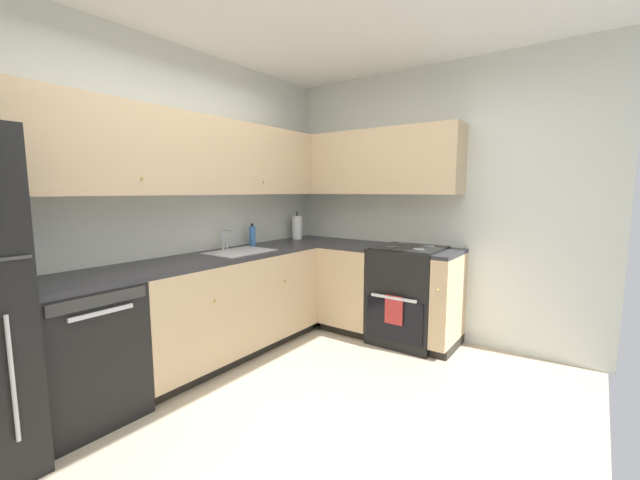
% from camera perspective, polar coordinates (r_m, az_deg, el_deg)
% --- Properties ---
extents(ground_plane, '(3.91, 3.06, 0.02)m').
position_cam_1_polar(ground_plane, '(2.70, -1.53, -25.66)').
color(ground_plane, '#BCAD93').
extents(wall_back, '(4.01, 0.05, 2.65)m').
position_cam_1_polar(wall_back, '(3.44, -22.70, 4.47)').
color(wall_back, silver).
rests_on(wall_back, ground_plane).
extents(wall_right, '(0.05, 3.16, 2.65)m').
position_cam_1_polar(wall_right, '(4.03, 15.79, 5.07)').
color(wall_right, silver).
rests_on(wall_right, ground_plane).
extents(dishwasher, '(0.60, 0.63, 0.88)m').
position_cam_1_polar(dishwasher, '(2.98, -31.64, -13.83)').
color(dishwasher, black).
rests_on(dishwasher, ground_plane).
extents(lower_cabinets_back, '(1.83, 0.62, 0.88)m').
position_cam_1_polar(lower_cabinets_back, '(3.59, -13.19, -9.38)').
color(lower_cabinets_back, tan).
rests_on(lower_cabinets_back, ground_plane).
extents(countertop_back, '(3.03, 0.60, 0.03)m').
position_cam_1_polar(countertop_back, '(3.48, -13.41, -2.23)').
color(countertop_back, '#2D2D33').
rests_on(countertop_back, lower_cabinets_back).
extents(lower_cabinets_right, '(0.62, 1.33, 0.88)m').
position_cam_1_polar(lower_cabinets_right, '(4.04, 7.79, -7.38)').
color(lower_cabinets_right, tan).
rests_on(lower_cabinets_right, ground_plane).
extents(countertop_right, '(0.60, 1.33, 0.03)m').
position_cam_1_polar(countertop_right, '(3.95, 7.88, -1.00)').
color(countertop_right, '#2D2D33').
rests_on(countertop_right, lower_cabinets_right).
extents(oven_range, '(0.68, 0.62, 1.06)m').
position_cam_1_polar(oven_range, '(3.89, 12.88, -7.73)').
color(oven_range, black).
rests_on(oven_range, ground_plane).
extents(upper_cabinets_back, '(2.71, 0.34, 0.64)m').
position_cam_1_polar(upper_cabinets_back, '(3.46, -17.42, 11.65)').
color(upper_cabinets_back, tan).
extents(upper_cabinets_right, '(0.32, 1.88, 0.64)m').
position_cam_1_polar(upper_cabinets_right, '(4.11, 7.19, 11.16)').
color(upper_cabinets_right, tan).
extents(sink, '(0.56, 0.40, 0.10)m').
position_cam_1_polar(sink, '(3.54, -11.64, -2.40)').
color(sink, '#B7B7BC').
rests_on(sink, countertop_back).
extents(faucet, '(0.07, 0.16, 0.20)m').
position_cam_1_polar(faucet, '(3.67, -13.83, 0.42)').
color(faucet, silver).
rests_on(faucet, countertop_back).
extents(soap_bottle, '(0.06, 0.06, 0.22)m').
position_cam_1_polar(soap_bottle, '(3.92, -9.90, 0.62)').
color(soap_bottle, '#3F72BF').
rests_on(soap_bottle, countertop_back).
extents(paper_towel_roll, '(0.11, 0.11, 0.32)m').
position_cam_1_polar(paper_towel_roll, '(4.40, -3.40, 1.84)').
color(paper_towel_roll, white).
rests_on(paper_towel_roll, countertop_back).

